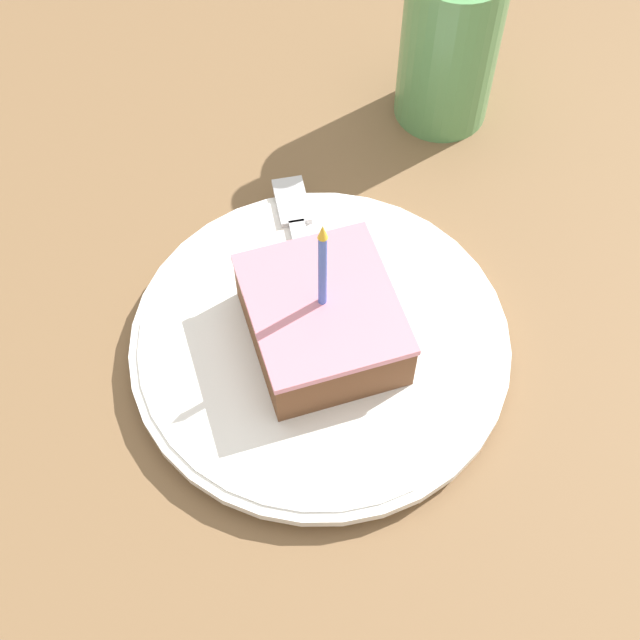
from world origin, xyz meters
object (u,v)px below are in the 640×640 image
at_px(fork, 306,264).
at_px(bottle, 451,38).
at_px(cake_slice, 322,320).
at_px(plate, 320,344).

xyz_separation_m(fork, bottle, (0.16, 0.14, 0.06)).
bearing_deg(cake_slice, bottle, 49.75).
relative_size(plate, cake_slice, 2.13).
bearing_deg(plate, bottle, 49.43).
relative_size(cake_slice, bottle, 0.66).
height_order(plate, bottle, bottle).
bearing_deg(bottle, cake_slice, -130.25).
distance_m(fork, bottle, 0.22).
bearing_deg(plate, cake_slice, -15.10).
distance_m(plate, fork, 0.06).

